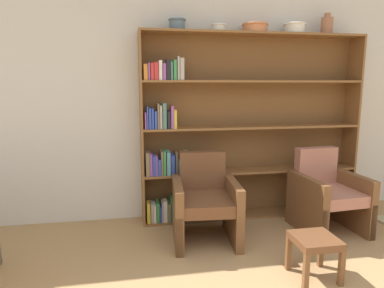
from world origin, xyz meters
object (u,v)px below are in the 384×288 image
object	(u,v)px
bowl_sage	(219,27)
armchair_leather	(205,202)
bowl_cream	(177,24)
vase_tall	(327,25)
bookshelf	(233,131)
bowl_slate	(255,28)
footstool	(315,245)
bowl_brass	(295,28)
armchair_cushioned	(327,194)

from	to	relation	value
bowl_sage	armchair_leather	size ratio (longest dim) A/B	0.20
bowl_cream	vase_tall	distance (m)	1.74
bookshelf	bowl_sage	size ratio (longest dim) A/B	15.06
bookshelf	bowl_cream	bearing A→B (deg)	-177.51
bowl_slate	bowl_cream	bearing A→B (deg)	180.00
bowl_sage	footstool	world-z (taller)	bowl_sage
bookshelf	footstool	xyz separation A→B (m)	(0.27, -1.43, -0.74)
bowl_slate	bowl_brass	xyz separation A→B (m)	(0.47, -0.00, 0.01)
vase_tall	armchair_leather	size ratio (longest dim) A/B	0.27
bookshelf	armchair_leather	bearing A→B (deg)	-128.93
bowl_slate	vase_tall	xyz separation A→B (m)	(0.87, 0.00, 0.05)
bookshelf	bowl_brass	world-z (taller)	bowl_brass
bowl_sage	bowl_slate	distance (m)	0.41
armchair_cushioned	bowl_brass	bearing A→B (deg)	-72.92
bowl_sage	vase_tall	distance (m)	1.29
bowl_cream	footstool	bearing A→B (deg)	-56.76
bowl_sage	footstool	size ratio (longest dim) A/B	0.48
bowl_brass	vase_tall	world-z (taller)	vase_tall
bowl_cream	bowl_slate	xyz separation A→B (m)	(0.87, 0.00, -0.01)
bookshelf	bowl_cream	size ratio (longest dim) A/B	13.60
armchair_leather	armchair_cushioned	bearing A→B (deg)	-175.29
bowl_brass	footstool	world-z (taller)	bowl_brass
bowl_cream	armchair_cushioned	world-z (taller)	bowl_cream
footstool	bowl_cream	bearing A→B (deg)	123.24
footstool	bookshelf	bearing A→B (deg)	100.63
bowl_cream	armchair_cushioned	xyz separation A→B (m)	(1.55, -0.53, -1.81)
bowl_slate	bookshelf	bearing A→B (deg)	172.64
bookshelf	bowl_slate	world-z (taller)	bowl_slate
vase_tall	armchair_leather	world-z (taller)	vase_tall
armchair_cushioned	bowl_slate	bearing A→B (deg)	-42.26
bowl_sage	bowl_slate	world-z (taller)	bowl_slate
armchair_leather	bowl_brass	bearing A→B (deg)	-150.34
armchair_leather	footstool	size ratio (longest dim) A/B	2.45
bowl_slate	bowl_brass	world-z (taller)	bowl_brass
armchair_leather	footstool	world-z (taller)	armchair_leather
bowl_slate	armchair_leather	bearing A→B (deg)	-141.63
bookshelf	armchair_cushioned	xyz separation A→B (m)	(0.90, -0.56, -0.64)
armchair_cushioned	armchair_leather	bearing A→B (deg)	-4.14
bowl_brass	armchair_cushioned	world-z (taller)	bowl_brass
vase_tall	armchair_cushioned	bearing A→B (deg)	-109.77
bowl_slate	bowl_brass	bearing A→B (deg)	-0.00
bookshelf	bowl_sage	xyz separation A→B (m)	(-0.19, -0.03, 1.16)
bowl_cream	armchair_leather	distance (m)	1.90
armchair_leather	footstool	distance (m)	1.14
bowl_cream	bowl_slate	distance (m)	0.87
bowl_sage	vase_tall	size ratio (longest dim) A/B	0.72
bowl_slate	bowl_sage	bearing A→B (deg)	-180.00
armchair_leather	bookshelf	bearing A→B (deg)	-124.22
vase_tall	armchair_leather	xyz separation A→B (m)	(-1.55, -0.53, -1.85)
bowl_sage	vase_tall	world-z (taller)	vase_tall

